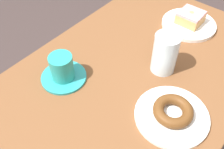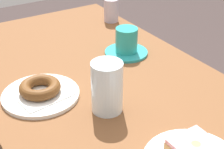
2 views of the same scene
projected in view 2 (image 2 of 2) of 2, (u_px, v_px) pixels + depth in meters
name	position (u px, v px, depth m)	size (l,w,h in m)	color
table	(100.00, 109.00, 1.02)	(1.14, 0.64, 0.77)	brown
plate_chocolate_ring	(41.00, 95.00, 0.88)	(0.20, 0.20, 0.01)	white
napkin_chocolate_ring	(41.00, 93.00, 0.88)	(0.13, 0.13, 0.00)	white
donut_chocolate_ring	(40.00, 88.00, 0.87)	(0.11, 0.11, 0.03)	brown
water_glass	(107.00, 87.00, 0.81)	(0.08, 0.08, 0.13)	silver
coffee_cup	(126.00, 43.00, 1.08)	(0.14, 0.14, 0.09)	teal
sugar_jar	(111.00, 10.00, 1.33)	(0.06, 0.06, 0.09)	#B9ADBD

